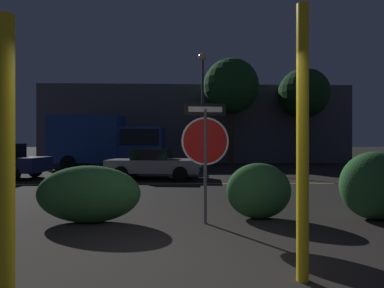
{
  "coord_description": "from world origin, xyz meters",
  "views": [
    {
      "loc": [
        0.05,
        -3.38,
        1.5
      ],
      "look_at": [
        0.32,
        4.82,
        1.49
      ],
      "focal_mm": 28.0,
      "sensor_mm": 36.0,
      "label": 1
    }
  ],
  "objects_px": {
    "yellow_pole_left": "(7,157)",
    "passing_car_2": "(154,163)",
    "tree_1": "(231,87)",
    "hedge_bush_3": "(375,186)",
    "yellow_pole_right": "(303,142)",
    "hedge_bush_2": "(259,191)",
    "stop_sign": "(205,141)",
    "hedge_bush_1": "(89,194)",
    "street_lamp": "(203,90)",
    "tree_0": "(304,94)",
    "delivery_truck": "(109,141)"
  },
  "relations": [
    {
      "from": "yellow_pole_left",
      "to": "passing_car_2",
      "type": "height_order",
      "value": "yellow_pole_left"
    },
    {
      "from": "tree_1",
      "to": "hedge_bush_3",
      "type": "bearing_deg",
      "value": -88.75
    },
    {
      "from": "yellow_pole_right",
      "to": "hedge_bush_3",
      "type": "relative_size",
      "value": 2.2
    },
    {
      "from": "yellow_pole_right",
      "to": "hedge_bush_2",
      "type": "height_order",
      "value": "yellow_pole_right"
    },
    {
      "from": "stop_sign",
      "to": "hedge_bush_3",
      "type": "distance_m",
      "value": 3.49
    },
    {
      "from": "hedge_bush_2",
      "to": "tree_1",
      "type": "relative_size",
      "value": 0.17
    },
    {
      "from": "hedge_bush_1",
      "to": "passing_car_2",
      "type": "height_order",
      "value": "passing_car_2"
    },
    {
      "from": "street_lamp",
      "to": "hedge_bush_3",
      "type": "bearing_deg",
      "value": -77.94
    },
    {
      "from": "yellow_pole_right",
      "to": "tree_1",
      "type": "distance_m",
      "value": 18.55
    },
    {
      "from": "passing_car_2",
      "to": "street_lamp",
      "type": "xyz_separation_m",
      "value": [
        2.41,
        5.09,
        4.07
      ]
    },
    {
      "from": "stop_sign",
      "to": "tree_0",
      "type": "xyz_separation_m",
      "value": [
        8.36,
        15.78,
        3.58
      ]
    },
    {
      "from": "passing_car_2",
      "to": "tree_0",
      "type": "bearing_deg",
      "value": 136.43
    },
    {
      "from": "yellow_pole_left",
      "to": "street_lamp",
      "type": "bearing_deg",
      "value": 79.02
    },
    {
      "from": "yellow_pole_right",
      "to": "tree_0",
      "type": "bearing_deg",
      "value": 67.62
    },
    {
      "from": "stop_sign",
      "to": "hedge_bush_1",
      "type": "bearing_deg",
      "value": 171.34
    },
    {
      "from": "hedge_bush_1",
      "to": "tree_1",
      "type": "distance_m",
      "value": 17.08
    },
    {
      "from": "yellow_pole_right",
      "to": "street_lamp",
      "type": "relative_size",
      "value": 0.44
    },
    {
      "from": "hedge_bush_1",
      "to": "passing_car_2",
      "type": "distance_m",
      "value": 7.08
    },
    {
      "from": "yellow_pole_left",
      "to": "yellow_pole_right",
      "type": "relative_size",
      "value": 0.91
    },
    {
      "from": "yellow_pole_right",
      "to": "tree_0",
      "type": "relative_size",
      "value": 0.43
    },
    {
      "from": "yellow_pole_right",
      "to": "street_lamp",
      "type": "xyz_separation_m",
      "value": [
        -0.1,
        14.65,
        3.21
      ]
    },
    {
      "from": "passing_car_2",
      "to": "tree_1",
      "type": "distance_m",
      "value": 10.79
    },
    {
      "from": "delivery_truck",
      "to": "tree_0",
      "type": "xyz_separation_m",
      "value": [
        13.15,
        3.54,
        3.47
      ]
    },
    {
      "from": "hedge_bush_1",
      "to": "hedge_bush_2",
      "type": "bearing_deg",
      "value": 3.34
    },
    {
      "from": "hedge_bush_3",
      "to": "delivery_truck",
      "type": "height_order",
      "value": "delivery_truck"
    },
    {
      "from": "hedge_bush_2",
      "to": "stop_sign",
      "type": "bearing_deg",
      "value": -163.24
    },
    {
      "from": "hedge_bush_3",
      "to": "yellow_pole_left",
      "type": "bearing_deg",
      "value": -152.57
    },
    {
      "from": "hedge_bush_2",
      "to": "hedge_bush_1",
      "type": "bearing_deg",
      "value": -176.66
    },
    {
      "from": "passing_car_2",
      "to": "tree_0",
      "type": "height_order",
      "value": "tree_0"
    },
    {
      "from": "hedge_bush_2",
      "to": "hedge_bush_3",
      "type": "distance_m",
      "value": 2.28
    },
    {
      "from": "tree_1",
      "to": "hedge_bush_2",
      "type": "bearing_deg",
      "value": -97.24
    },
    {
      "from": "hedge_bush_1",
      "to": "delivery_truck",
      "type": "bearing_deg",
      "value": 102.07
    },
    {
      "from": "stop_sign",
      "to": "passing_car_2",
      "type": "bearing_deg",
      "value": 97.63
    },
    {
      "from": "stop_sign",
      "to": "passing_car_2",
      "type": "relative_size",
      "value": 0.56
    },
    {
      "from": "stop_sign",
      "to": "hedge_bush_1",
      "type": "xyz_separation_m",
      "value": [
        -2.2,
        0.14,
        -1.0
      ]
    },
    {
      "from": "hedge_bush_3",
      "to": "street_lamp",
      "type": "bearing_deg",
      "value": 102.06
    },
    {
      "from": "yellow_pole_right",
      "to": "hedge_bush_2",
      "type": "distance_m",
      "value": 2.88
    },
    {
      "from": "delivery_truck",
      "to": "hedge_bush_1",
      "type": "bearing_deg",
      "value": 14.77
    },
    {
      "from": "stop_sign",
      "to": "hedge_bush_2",
      "type": "height_order",
      "value": "stop_sign"
    },
    {
      "from": "tree_1",
      "to": "hedge_bush_1",
      "type": "bearing_deg",
      "value": -108.71
    },
    {
      "from": "tree_1",
      "to": "delivery_truck",
      "type": "bearing_deg",
      "value": -156.81
    },
    {
      "from": "passing_car_2",
      "to": "hedge_bush_3",
      "type": "bearing_deg",
      "value": 41.16
    },
    {
      "from": "hedge_bush_3",
      "to": "street_lamp",
      "type": "distance_m",
      "value": 13.02
    },
    {
      "from": "stop_sign",
      "to": "yellow_pole_left",
      "type": "distance_m",
      "value": 3.41
    },
    {
      "from": "tree_1",
      "to": "tree_0",
      "type": "bearing_deg",
      "value": 2.01
    },
    {
      "from": "yellow_pole_left",
      "to": "delivery_truck",
      "type": "distance_m",
      "value": 15.15
    },
    {
      "from": "yellow_pole_right",
      "to": "delivery_truck",
      "type": "relative_size",
      "value": 0.46
    },
    {
      "from": "hedge_bush_1",
      "to": "tree_0",
      "type": "relative_size",
      "value": 0.28
    },
    {
      "from": "yellow_pole_left",
      "to": "yellow_pole_right",
      "type": "bearing_deg",
      "value": 5.56
    },
    {
      "from": "delivery_truck",
      "to": "tree_1",
      "type": "relative_size",
      "value": 0.87
    }
  ]
}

